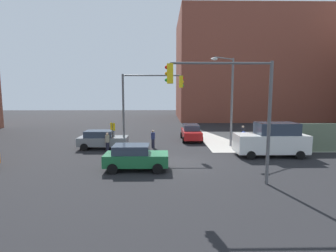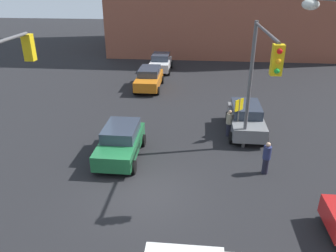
{
  "view_description": "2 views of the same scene",
  "coord_description": "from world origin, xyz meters",
  "px_view_note": "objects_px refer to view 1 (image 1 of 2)",
  "views": [
    {
      "loc": [
        -1.05,
        -18.06,
        4.83
      ],
      "look_at": [
        -0.72,
        1.03,
        2.48
      ],
      "focal_mm": 28.0,
      "sensor_mm": 36.0,
      "label": 1
    },
    {
      "loc": [
        11.27,
        2.0,
        8.32
      ],
      "look_at": [
        -0.73,
        0.83,
        2.79
      ],
      "focal_mm": 35.0,
      "sensor_mm": 36.0,
      "label": 2
    }
  ],
  "objects_px": {
    "traffic_signal_nw_corner": "(147,96)",
    "coupe_red": "(191,132)",
    "street_lamp_corner": "(229,95)",
    "van_white_delivery": "(272,140)",
    "pedestrian_walking_north": "(243,134)",
    "coupe_green": "(135,157)",
    "pedestrian_crossing": "(153,139)",
    "smokestack": "(320,77)",
    "mailbox_blue": "(244,139)",
    "hatchback_gray": "(102,139)",
    "traffic_signal_se_corner": "(230,98)",
    "pedestrian_waiting": "(107,142)"
  },
  "relations": [
    {
      "from": "traffic_signal_nw_corner",
      "to": "coupe_red",
      "type": "relative_size",
      "value": 1.46
    },
    {
      "from": "coupe_green",
      "to": "coupe_red",
      "type": "relative_size",
      "value": 0.9
    },
    {
      "from": "smokestack",
      "to": "pedestrian_walking_north",
      "type": "relative_size",
      "value": 9.15
    },
    {
      "from": "traffic_signal_nw_corner",
      "to": "hatchback_gray",
      "type": "relative_size",
      "value": 1.53
    },
    {
      "from": "traffic_signal_nw_corner",
      "to": "van_white_delivery",
      "type": "relative_size",
      "value": 1.2
    },
    {
      "from": "coupe_green",
      "to": "hatchback_gray",
      "type": "relative_size",
      "value": 0.95
    },
    {
      "from": "mailbox_blue",
      "to": "pedestrian_crossing",
      "type": "distance_m",
      "value": 8.2
    },
    {
      "from": "coupe_green",
      "to": "hatchback_gray",
      "type": "distance_m",
      "value": 7.47
    },
    {
      "from": "smokestack",
      "to": "pedestrian_walking_north",
      "type": "height_order",
      "value": "smokestack"
    },
    {
      "from": "traffic_signal_se_corner",
      "to": "coupe_green",
      "type": "height_order",
      "value": "traffic_signal_se_corner"
    },
    {
      "from": "smokestack",
      "to": "pedestrian_crossing",
      "type": "xyz_separation_m",
      "value": [
        -29.67,
        -24.8,
        -7.04
      ]
    },
    {
      "from": "traffic_signal_se_corner",
      "to": "pedestrian_walking_north",
      "type": "bearing_deg",
      "value": 69.58
    },
    {
      "from": "coupe_green",
      "to": "coupe_red",
      "type": "xyz_separation_m",
      "value": [
        4.68,
        10.7,
        0.0
      ]
    },
    {
      "from": "smokestack",
      "to": "mailbox_blue",
      "type": "bearing_deg",
      "value": -130.66
    },
    {
      "from": "traffic_signal_nw_corner",
      "to": "pedestrian_crossing",
      "type": "relative_size",
      "value": 4.06
    },
    {
      "from": "street_lamp_corner",
      "to": "coupe_red",
      "type": "relative_size",
      "value": 1.79
    },
    {
      "from": "mailbox_blue",
      "to": "pedestrian_walking_north",
      "type": "relative_size",
      "value": 0.83
    },
    {
      "from": "pedestrian_crossing",
      "to": "pedestrian_waiting",
      "type": "distance_m",
      "value": 4.05
    },
    {
      "from": "van_white_delivery",
      "to": "pedestrian_crossing",
      "type": "distance_m",
      "value": 9.97
    },
    {
      "from": "traffic_signal_se_corner",
      "to": "traffic_signal_nw_corner",
      "type": "bearing_deg",
      "value": 118.34
    },
    {
      "from": "traffic_signal_se_corner",
      "to": "pedestrian_waiting",
      "type": "relative_size",
      "value": 4.12
    },
    {
      "from": "coupe_green",
      "to": "pedestrian_waiting",
      "type": "height_order",
      "value": "coupe_green"
    },
    {
      "from": "coupe_red",
      "to": "van_white_delivery",
      "type": "relative_size",
      "value": 0.83
    },
    {
      "from": "coupe_green",
      "to": "coupe_red",
      "type": "distance_m",
      "value": 11.68
    },
    {
      "from": "traffic_signal_se_corner",
      "to": "hatchback_gray",
      "type": "relative_size",
      "value": 1.53
    },
    {
      "from": "street_lamp_corner",
      "to": "pedestrian_waiting",
      "type": "height_order",
      "value": "street_lamp_corner"
    },
    {
      "from": "traffic_signal_nw_corner",
      "to": "coupe_green",
      "type": "xyz_separation_m",
      "value": [
        -0.38,
        -6.25,
        -3.78
      ]
    },
    {
      "from": "van_white_delivery",
      "to": "pedestrian_walking_north",
      "type": "distance_m",
      "value": 5.64
    },
    {
      "from": "traffic_signal_se_corner",
      "to": "hatchback_gray",
      "type": "xyz_separation_m",
      "value": [
        -8.83,
        9.3,
        -3.79
      ]
    },
    {
      "from": "pedestrian_crossing",
      "to": "pedestrian_walking_north",
      "type": "xyz_separation_m",
      "value": [
        8.8,
        2.2,
        0.07
      ]
    },
    {
      "from": "mailbox_blue",
      "to": "coupe_green",
      "type": "height_order",
      "value": "coupe_green"
    },
    {
      "from": "mailbox_blue",
      "to": "coupe_red",
      "type": "bearing_deg",
      "value": 137.93
    },
    {
      "from": "pedestrian_waiting",
      "to": "pedestrian_walking_north",
      "type": "distance_m",
      "value": 13.1
    },
    {
      "from": "pedestrian_walking_north",
      "to": "coupe_red",
      "type": "bearing_deg",
      "value": -16.87
    },
    {
      "from": "mailbox_blue",
      "to": "street_lamp_corner",
      "type": "bearing_deg",
      "value": 155.77
    },
    {
      "from": "smokestack",
      "to": "hatchback_gray",
      "type": "distance_m",
      "value": 43.01
    },
    {
      "from": "pedestrian_walking_north",
      "to": "coupe_green",
      "type": "bearing_deg",
      "value": 43.87
    },
    {
      "from": "coupe_red",
      "to": "van_white_delivery",
      "type": "distance_m",
      "value": 9.05
    },
    {
      "from": "van_white_delivery",
      "to": "pedestrian_waiting",
      "type": "distance_m",
      "value": 13.32
    },
    {
      "from": "traffic_signal_se_corner",
      "to": "coupe_red",
      "type": "relative_size",
      "value": 1.46
    },
    {
      "from": "street_lamp_corner",
      "to": "van_white_delivery",
      "type": "bearing_deg",
      "value": -57.01
    },
    {
      "from": "smokestack",
      "to": "mailbox_blue",
      "type": "relative_size",
      "value": 11.0
    },
    {
      "from": "street_lamp_corner",
      "to": "coupe_red",
      "type": "bearing_deg",
      "value": 132.43
    },
    {
      "from": "van_white_delivery",
      "to": "pedestrian_waiting",
      "type": "xyz_separation_m",
      "value": [
        -13.16,
        2.0,
        -0.47
      ]
    },
    {
      "from": "street_lamp_corner",
      "to": "coupe_green",
      "type": "relative_size",
      "value": 1.99
    },
    {
      "from": "traffic_signal_nw_corner",
      "to": "van_white_delivery",
      "type": "bearing_deg",
      "value": -15.34
    },
    {
      "from": "traffic_signal_se_corner",
      "to": "mailbox_blue",
      "type": "bearing_deg",
      "value": 68.05
    },
    {
      "from": "smokestack",
      "to": "coupe_green",
      "type": "height_order",
      "value": "smokestack"
    },
    {
      "from": "street_lamp_corner",
      "to": "coupe_green",
      "type": "height_order",
      "value": "street_lamp_corner"
    },
    {
      "from": "street_lamp_corner",
      "to": "coupe_red",
      "type": "xyz_separation_m",
      "value": [
        -3.07,
        3.36,
        -3.86
      ]
    }
  ]
}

